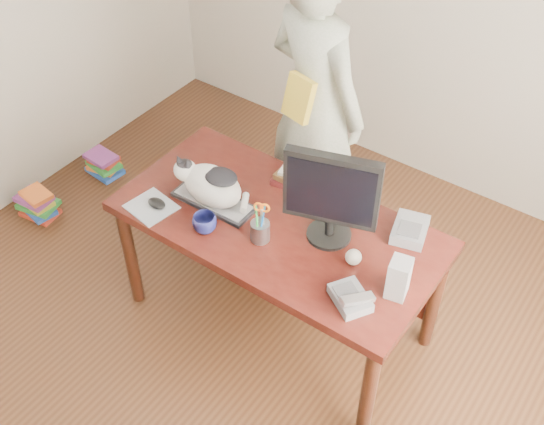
{
  "coord_description": "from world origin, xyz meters",
  "views": [
    {
      "loc": [
        1.37,
        -1.36,
        3.04
      ],
      "look_at": [
        0.0,
        0.55,
        0.85
      ],
      "focal_mm": 45.0,
      "sensor_mm": 36.0,
      "label": 1
    }
  ],
  "objects_px": {
    "keyboard": "(214,201)",
    "person": "(315,106)",
    "book_stack": "(297,178)",
    "book_pile_b": "(104,164)",
    "monitor": "(331,194)",
    "cat": "(210,183)",
    "calculator": "(410,230)",
    "phone": "(351,298)",
    "pen_cup": "(260,229)",
    "book_pile_a": "(38,204)",
    "baseball": "(354,257)",
    "desk": "(287,234)",
    "speaker": "(399,278)",
    "coffee_mug": "(205,223)",
    "mouse": "(157,203)"
  },
  "relations": [
    {
      "from": "keyboard",
      "to": "person",
      "type": "height_order",
      "value": "person"
    },
    {
      "from": "book_stack",
      "to": "book_pile_b",
      "type": "xyz_separation_m",
      "value": [
        -1.63,
        0.06,
        -0.72
      ]
    },
    {
      "from": "monitor",
      "to": "book_stack",
      "type": "distance_m",
      "value": 0.49
    },
    {
      "from": "cat",
      "to": "book_pile_b",
      "type": "relative_size",
      "value": 1.62
    },
    {
      "from": "calculator",
      "to": "phone",
      "type": "bearing_deg",
      "value": -106.63
    },
    {
      "from": "book_stack",
      "to": "calculator",
      "type": "bearing_deg",
      "value": -4.81
    },
    {
      "from": "pen_cup",
      "to": "book_stack",
      "type": "xyz_separation_m",
      "value": [
        -0.09,
        0.44,
        -0.03
      ]
    },
    {
      "from": "cat",
      "to": "book_stack",
      "type": "distance_m",
      "value": 0.46
    },
    {
      "from": "keyboard",
      "to": "book_pile_a",
      "type": "distance_m",
      "value": 1.57
    },
    {
      "from": "monitor",
      "to": "book_pile_b",
      "type": "bearing_deg",
      "value": 153.33
    },
    {
      "from": "person",
      "to": "pen_cup",
      "type": "bearing_deg",
      "value": 120.13
    },
    {
      "from": "monitor",
      "to": "baseball",
      "type": "distance_m",
      "value": 0.31
    },
    {
      "from": "baseball",
      "to": "person",
      "type": "bearing_deg",
      "value": 132.76
    },
    {
      "from": "desk",
      "to": "cat",
      "type": "xyz_separation_m",
      "value": [
        -0.35,
        -0.16,
        0.27
      ]
    },
    {
      "from": "person",
      "to": "phone",
      "type": "bearing_deg",
      "value": 143.17
    },
    {
      "from": "baseball",
      "to": "book_stack",
      "type": "bearing_deg",
      "value": 149.0
    },
    {
      "from": "pen_cup",
      "to": "speaker",
      "type": "distance_m",
      "value": 0.69
    },
    {
      "from": "speaker",
      "to": "person",
      "type": "xyz_separation_m",
      "value": [
        -0.95,
        0.81,
        0.06
      ]
    },
    {
      "from": "baseball",
      "to": "coffee_mug",
      "type": "bearing_deg",
      "value": -161.52
    },
    {
      "from": "coffee_mug",
      "to": "mouse",
      "type": "bearing_deg",
      "value": -178.1
    },
    {
      "from": "speaker",
      "to": "book_stack",
      "type": "distance_m",
      "value": 0.85
    },
    {
      "from": "book_pile_a",
      "to": "mouse",
      "type": "bearing_deg",
      "value": -2.91
    },
    {
      "from": "person",
      "to": "book_pile_a",
      "type": "xyz_separation_m",
      "value": [
        -1.48,
        -0.94,
        -0.82
      ]
    },
    {
      "from": "person",
      "to": "book_pile_b",
      "type": "distance_m",
      "value": 1.72
    },
    {
      "from": "mouse",
      "to": "baseball",
      "type": "bearing_deg",
      "value": 22.6
    },
    {
      "from": "cat",
      "to": "baseball",
      "type": "relative_size",
      "value": 5.53
    },
    {
      "from": "pen_cup",
      "to": "person",
      "type": "bearing_deg",
      "value": 107.04
    },
    {
      "from": "desk",
      "to": "book_stack",
      "type": "height_order",
      "value": "book_stack"
    },
    {
      "from": "speaker",
      "to": "book_pile_b",
      "type": "relative_size",
      "value": 0.77
    },
    {
      "from": "book_pile_a",
      "to": "book_pile_b",
      "type": "distance_m",
      "value": 0.55
    },
    {
      "from": "cat",
      "to": "baseball",
      "type": "height_order",
      "value": "cat"
    },
    {
      "from": "mouse",
      "to": "phone",
      "type": "xyz_separation_m",
      "value": [
        1.1,
        0.03,
        0.01
      ]
    },
    {
      "from": "pen_cup",
      "to": "person",
      "type": "height_order",
      "value": "person"
    },
    {
      "from": "book_pile_a",
      "to": "book_stack",
      "type": "bearing_deg",
      "value": 16.49
    },
    {
      "from": "cat",
      "to": "book_pile_a",
      "type": "relative_size",
      "value": 1.54
    },
    {
      "from": "monitor",
      "to": "book_pile_a",
      "type": "bearing_deg",
      "value": 169.06
    },
    {
      "from": "speaker",
      "to": "calculator",
      "type": "bearing_deg",
      "value": 96.86
    },
    {
      "from": "desk",
      "to": "monitor",
      "type": "bearing_deg",
      "value": -7.24
    },
    {
      "from": "coffee_mug",
      "to": "book_pile_b",
      "type": "bearing_deg",
      "value": 157.77
    },
    {
      "from": "keyboard",
      "to": "mouse",
      "type": "distance_m",
      "value": 0.28
    },
    {
      "from": "cat",
      "to": "person",
      "type": "distance_m",
      "value": 0.82
    },
    {
      "from": "monitor",
      "to": "phone",
      "type": "bearing_deg",
      "value": -61.54
    },
    {
      "from": "cat",
      "to": "coffee_mug",
      "type": "relative_size",
      "value": 3.61
    },
    {
      "from": "book_stack",
      "to": "book_pile_b",
      "type": "distance_m",
      "value": 1.78
    },
    {
      "from": "book_pile_b",
      "to": "speaker",
      "type": "bearing_deg",
      "value": -9.91
    },
    {
      "from": "book_stack",
      "to": "person",
      "type": "relative_size",
      "value": 0.14
    },
    {
      "from": "monitor",
      "to": "person",
      "type": "bearing_deg",
      "value": 109.3
    },
    {
      "from": "speaker",
      "to": "calculator",
      "type": "height_order",
      "value": "speaker"
    },
    {
      "from": "speaker",
      "to": "pen_cup",
      "type": "bearing_deg",
      "value": 174.65
    },
    {
      "from": "mouse",
      "to": "baseball",
      "type": "distance_m",
      "value": 1.02
    }
  ]
}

